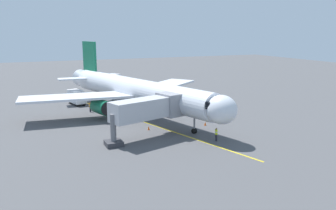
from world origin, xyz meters
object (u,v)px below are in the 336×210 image
(ground_crew_loader, at_px, (90,107))
(ground_crew_marshaller, at_px, (216,134))
(ground_crew_wing_walker, at_px, (132,99))
(jet_bridge, at_px, (151,109))
(box_truck_near_nose, at_px, (76,97))
(safety_cone_nose_left, at_px, (205,124))
(safety_cone_nose_right, at_px, (149,128))
(airplane, at_px, (135,91))

(ground_crew_loader, bearing_deg, ground_crew_marshaller, 116.81)
(ground_crew_marshaller, relative_size, ground_crew_wing_walker, 1.00)
(jet_bridge, relative_size, box_truck_near_nose, 2.32)
(ground_crew_marshaller, distance_m, ground_crew_wing_walker, 25.74)
(jet_bridge, xyz_separation_m, ground_crew_loader, (4.43, -17.33, -2.88))
(ground_crew_loader, height_order, safety_cone_nose_left, ground_crew_loader)
(ground_crew_marshaller, bearing_deg, box_truck_near_nose, -67.31)
(jet_bridge, bearing_deg, ground_crew_loader, -75.66)
(jet_bridge, relative_size, safety_cone_nose_right, 20.78)
(safety_cone_nose_right, bearing_deg, ground_crew_wing_walker, -100.56)
(airplane, bearing_deg, ground_crew_loader, -37.91)
(ground_crew_marshaller, distance_m, safety_cone_nose_right, 10.06)
(airplane, xyz_separation_m, jet_bridge, (1.98, 12.33, -0.24))
(ground_crew_wing_walker, xyz_separation_m, ground_crew_loader, (8.52, 3.34, 0.00))
(jet_bridge, distance_m, ground_crew_loader, 18.12)
(airplane, distance_m, box_truck_near_nose, 14.60)
(ground_crew_marshaller, bearing_deg, safety_cone_nose_right, -53.29)
(ground_crew_marshaller, height_order, safety_cone_nose_right, ground_crew_marshaller)
(box_truck_near_nose, bearing_deg, ground_crew_loader, 98.56)
(ground_crew_wing_walker, distance_m, safety_cone_nose_left, 19.36)
(ground_crew_marshaller, distance_m, ground_crew_loader, 24.93)
(box_truck_near_nose, height_order, safety_cone_nose_left, box_truck_near_nose)
(box_truck_near_nose, relative_size, safety_cone_nose_left, 8.96)
(jet_bridge, bearing_deg, airplane, -99.14)
(airplane, xyz_separation_m, ground_crew_marshaller, (-4.83, 17.26, -3.12))
(ground_crew_marshaller, relative_size, box_truck_near_nose, 0.35)
(ground_crew_wing_walker, height_order, box_truck_near_nose, box_truck_near_nose)
(ground_crew_loader, relative_size, box_truck_near_nose, 0.35)
(ground_crew_marshaller, bearing_deg, ground_crew_wing_walker, -83.92)
(jet_bridge, relative_size, ground_crew_marshaller, 6.68)
(jet_bridge, xyz_separation_m, ground_crew_wing_walker, (-4.09, -20.67, -2.88))
(ground_crew_wing_walker, height_order, safety_cone_nose_right, ground_crew_wing_walker)
(ground_crew_wing_walker, bearing_deg, ground_crew_marshaller, 96.08)
(safety_cone_nose_right, bearing_deg, airplane, -97.22)
(ground_crew_marshaller, distance_m, safety_cone_nose_left, 7.36)
(jet_bridge, distance_m, ground_crew_marshaller, 8.89)
(jet_bridge, relative_size, safety_cone_nose_left, 20.78)
(airplane, relative_size, ground_crew_loader, 23.14)
(box_truck_near_nose, distance_m, safety_cone_nose_right, 22.40)
(ground_crew_marshaller, height_order, ground_crew_loader, same)
(box_truck_near_nose, xyz_separation_m, safety_cone_nose_left, (-14.72, 22.57, -1.11))
(ground_crew_wing_walker, relative_size, safety_cone_nose_left, 3.11)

